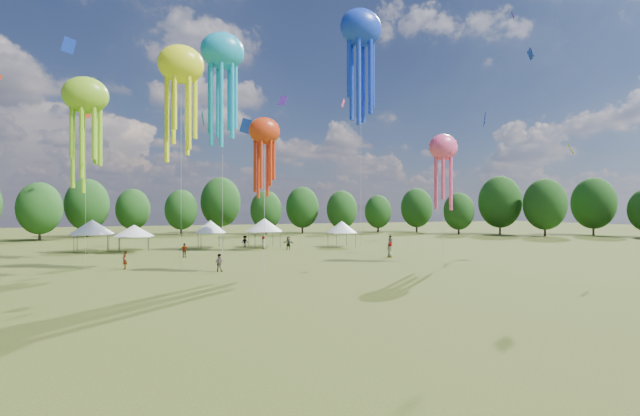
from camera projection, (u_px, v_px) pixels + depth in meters
name	position (u px, v px, depth m)	size (l,w,h in m)	color
ground	(575.00, 375.00, 16.36)	(300.00, 300.00, 0.00)	#384416
spectator_near	(219.00, 263.00, 42.85)	(0.82, 0.64, 1.68)	gray
spectators_far	(290.00, 245.00, 63.09)	(36.79, 22.02, 1.90)	gray
festival_tents	(203.00, 227.00, 66.71)	(40.09, 11.68, 4.42)	#47474C
show_kites	(254.00, 82.00, 54.52)	(40.63, 21.59, 32.50)	#EEFC19
treeline	(207.00, 204.00, 72.71)	(201.57, 95.24, 13.43)	#38281C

